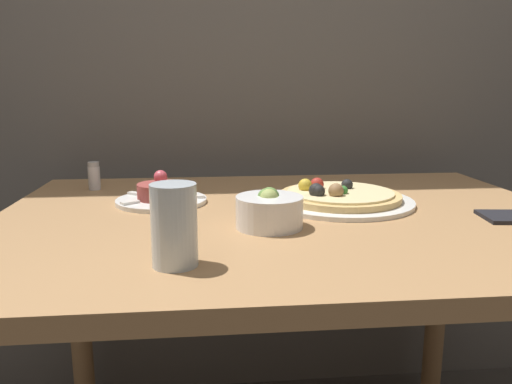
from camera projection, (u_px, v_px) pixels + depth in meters
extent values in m
cube|color=#AD7F51|center=(286.00, 221.00, 1.05)|extent=(1.21, 0.89, 0.03)
cylinder|color=#AD7F51|center=(79.00, 315.00, 1.45)|extent=(0.06, 0.06, 0.71)
cylinder|color=#AD7F51|center=(437.00, 299.00, 1.56)|extent=(0.06, 0.06, 0.71)
cylinder|color=white|center=(340.00, 201.00, 1.13)|extent=(0.33, 0.33, 0.01)
cylinder|color=#DBB26B|center=(340.00, 196.00, 1.13)|extent=(0.27, 0.27, 0.01)
cylinder|color=beige|center=(340.00, 192.00, 1.13)|extent=(0.24, 0.24, 0.00)
sphere|color=#387F33|center=(343.00, 191.00, 1.10)|extent=(0.02, 0.02, 0.02)
sphere|color=black|center=(316.00, 190.00, 1.09)|extent=(0.03, 0.03, 0.03)
sphere|color=#B22D23|center=(317.00, 184.00, 1.16)|extent=(0.03, 0.03, 0.03)
sphere|color=#997047|center=(336.00, 191.00, 1.08)|extent=(0.03, 0.03, 0.03)
sphere|color=gold|center=(305.00, 186.00, 1.14)|extent=(0.03, 0.03, 0.03)
sphere|color=black|center=(347.00, 185.00, 1.16)|extent=(0.03, 0.03, 0.03)
sphere|color=black|center=(318.00, 191.00, 1.08)|extent=(0.03, 0.03, 0.03)
cylinder|color=white|center=(162.00, 201.00, 1.14)|extent=(0.21, 0.21, 0.01)
cylinder|color=#933D38|center=(161.00, 191.00, 1.13)|extent=(0.11, 0.11, 0.03)
sphere|color=#DB4C5B|center=(161.00, 177.00, 1.13)|extent=(0.03, 0.03, 0.03)
cube|color=white|center=(196.00, 197.00, 1.14)|extent=(0.04, 0.02, 0.01)
cube|color=white|center=(174.00, 190.00, 1.21)|extent=(0.03, 0.04, 0.01)
cube|color=white|center=(136.00, 194.00, 1.18)|extent=(0.04, 0.04, 0.01)
cube|color=white|center=(130.00, 202.00, 1.09)|extent=(0.04, 0.04, 0.01)
cube|color=white|center=(170.00, 205.00, 1.07)|extent=(0.03, 0.04, 0.01)
cylinder|color=white|center=(269.00, 212.00, 0.94)|extent=(0.13, 0.13, 0.06)
sphere|color=#668E42|center=(269.00, 197.00, 0.94)|extent=(0.04, 0.04, 0.04)
sphere|color=#668E42|center=(266.00, 197.00, 0.94)|extent=(0.03, 0.03, 0.03)
sphere|color=#A3B25B|center=(269.00, 198.00, 0.93)|extent=(0.04, 0.04, 0.04)
cylinder|color=silver|center=(174.00, 225.00, 0.73)|extent=(0.07, 0.07, 0.12)
cylinder|color=silver|center=(94.00, 178.00, 1.28)|extent=(0.03, 0.03, 0.06)
cylinder|color=#B2B2B7|center=(93.00, 164.00, 1.27)|extent=(0.03, 0.03, 0.01)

